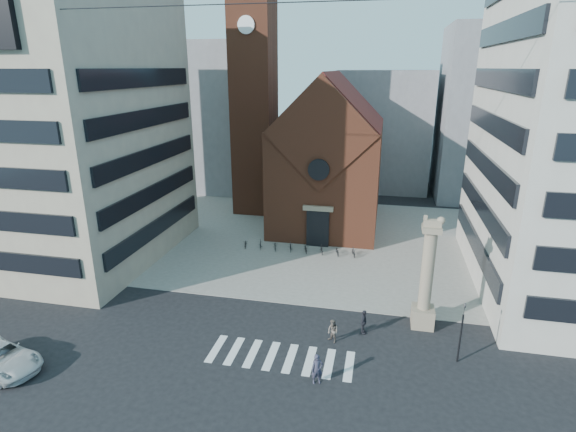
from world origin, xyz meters
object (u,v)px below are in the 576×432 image
(pedestrian_1, at_px, (333,331))
(scooter_0, at_px, (246,243))
(traffic_light, at_px, (461,331))
(pedestrian_0, at_px, (317,369))
(pedestrian_2, at_px, (364,322))
(lion_column, at_px, (426,284))

(pedestrian_1, bearing_deg, scooter_0, 164.81)
(traffic_light, distance_m, pedestrian_0, 9.67)
(traffic_light, bearing_deg, pedestrian_1, 176.67)
(pedestrian_0, bearing_deg, pedestrian_2, 45.25)
(pedestrian_1, height_order, pedestrian_2, pedestrian_2)
(pedestrian_1, distance_m, scooter_0, 19.09)
(pedestrian_0, relative_size, scooter_0, 1.27)
(traffic_light, relative_size, pedestrian_2, 2.32)
(pedestrian_1, bearing_deg, pedestrian_0, -56.51)
(lion_column, relative_size, scooter_0, 5.60)
(pedestrian_1, bearing_deg, lion_column, 68.08)
(pedestrian_0, bearing_deg, scooter_0, 95.81)
(traffic_light, xyz_separation_m, scooter_0, (-19.49, 15.94, -1.83))
(pedestrian_2, relative_size, scooter_0, 1.20)
(pedestrian_0, distance_m, pedestrian_1, 4.52)
(pedestrian_1, xyz_separation_m, scooter_0, (-11.20, 15.45, -0.40))
(lion_column, height_order, pedestrian_0, lion_column)
(traffic_light, xyz_separation_m, pedestrian_1, (-8.28, 0.48, -1.43))
(traffic_light, distance_m, pedestrian_2, 6.70)
(lion_column, distance_m, scooter_0, 21.39)
(pedestrian_1, xyz_separation_m, pedestrian_2, (2.05, 1.56, 0.07))
(pedestrian_2, bearing_deg, traffic_light, -99.44)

